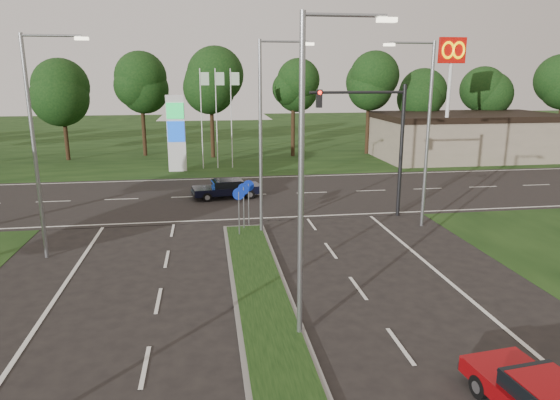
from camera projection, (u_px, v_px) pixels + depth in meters
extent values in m
cube|color=black|center=(220.00, 138.00, 61.53)|extent=(160.00, 50.00, 0.02)
cube|color=black|center=(235.00, 196.00, 31.78)|extent=(160.00, 12.00, 0.02)
cube|color=slate|center=(283.00, 376.00, 12.56)|extent=(2.00, 26.00, 0.12)
cube|color=gray|center=(465.00, 136.00, 45.96)|extent=(16.00, 9.00, 4.00)
cylinder|color=gray|center=(301.00, 186.00, 13.53)|extent=(0.16, 0.16, 9.00)
cylinder|color=gray|center=(345.00, 15.00, 12.62)|extent=(2.20, 0.10, 0.10)
cube|color=#FFF2CC|center=(387.00, 20.00, 12.80)|extent=(0.50, 0.22, 0.12)
cylinder|color=gray|center=(261.00, 140.00, 23.13)|extent=(0.16, 0.16, 9.00)
cylinder|color=gray|center=(284.00, 41.00, 22.22)|extent=(2.20, 0.10, 0.10)
cube|color=#FFF2CC|center=(308.00, 44.00, 22.40)|extent=(0.50, 0.22, 0.12)
cylinder|color=gray|center=(34.00, 151.00, 19.88)|extent=(0.16, 0.16, 9.00)
cylinder|color=gray|center=(51.00, 36.00, 18.97)|extent=(2.20, 0.10, 0.10)
cube|color=#FFF2CC|center=(82.00, 39.00, 19.15)|extent=(0.50, 0.22, 0.12)
cylinder|color=gray|center=(428.00, 137.00, 24.30)|extent=(0.16, 0.16, 9.00)
cylinder|color=gray|center=(412.00, 43.00, 23.08)|extent=(2.20, 0.10, 0.10)
cube|color=#FFF2CC|center=(389.00, 45.00, 22.94)|extent=(0.50, 0.22, 0.12)
cylinder|color=black|center=(401.00, 152.00, 26.39)|extent=(0.20, 0.20, 7.00)
cylinder|color=black|center=(358.00, 92.00, 25.28)|extent=(5.00, 0.14, 0.14)
cube|color=black|center=(319.00, 99.00, 25.07)|extent=(0.28, 0.28, 0.90)
sphere|color=#FF190C|center=(320.00, 93.00, 24.82)|extent=(0.20, 0.20, 0.20)
cylinder|color=gray|center=(239.00, 215.00, 23.31)|extent=(0.06, 0.06, 2.20)
cylinder|color=#0C26A5|center=(239.00, 194.00, 23.07)|extent=(0.56, 0.04, 0.56)
cylinder|color=gray|center=(244.00, 209.00, 24.31)|extent=(0.06, 0.06, 2.20)
cylinder|color=#0C26A5|center=(243.00, 189.00, 24.07)|extent=(0.56, 0.04, 0.56)
cylinder|color=gray|center=(249.00, 205.00, 25.03)|extent=(0.06, 0.06, 2.20)
cylinder|color=#0C26A5|center=(248.00, 186.00, 24.78)|extent=(0.56, 0.04, 0.56)
cube|color=silver|center=(176.00, 134.00, 39.12)|extent=(1.40, 0.30, 6.00)
cube|color=#0CA53F|center=(175.00, 111.00, 38.51)|extent=(1.30, 0.08, 1.20)
cube|color=#0C3FBF|center=(176.00, 132.00, 38.90)|extent=(1.30, 0.08, 1.60)
cylinder|color=silver|center=(202.00, 120.00, 40.12)|extent=(0.08, 0.08, 8.00)
cube|color=#B2D8B2|center=(204.00, 79.00, 39.40)|extent=(0.70, 0.02, 1.00)
cylinder|color=silver|center=(217.00, 119.00, 40.29)|extent=(0.08, 0.08, 8.00)
cube|color=#B2D8B2|center=(220.00, 79.00, 39.57)|extent=(0.70, 0.02, 1.00)
cylinder|color=silver|center=(231.00, 119.00, 40.47)|extent=(0.08, 0.08, 8.00)
cube|color=#B2D8B2|center=(235.00, 79.00, 39.74)|extent=(0.70, 0.02, 1.00)
cylinder|color=silver|center=(448.00, 106.00, 40.82)|extent=(0.30, 0.30, 10.00)
cube|color=#BF0C07|center=(452.00, 50.00, 39.76)|extent=(2.20, 0.35, 2.00)
torus|color=#FFC600|center=(448.00, 50.00, 39.48)|extent=(1.06, 0.16, 1.06)
torus|color=#FFC600|center=(459.00, 50.00, 39.61)|extent=(1.06, 0.16, 1.06)
cylinder|color=black|center=(224.00, 133.00, 46.60)|extent=(0.36, 0.36, 4.40)
sphere|color=black|center=(223.00, 86.00, 45.56)|extent=(6.00, 6.00, 6.00)
sphere|color=black|center=(226.00, 75.00, 45.17)|extent=(4.80, 4.80, 4.80)
cube|color=black|center=(553.00, 394.00, 10.52)|extent=(1.57, 1.90, 0.38)
cube|color=maroon|center=(554.00, 386.00, 10.47)|extent=(1.46, 1.57, 0.04)
cylinder|color=black|center=(479.00, 387.00, 11.75)|extent=(0.24, 0.58, 0.56)
cylinder|color=black|center=(531.00, 377.00, 12.12)|extent=(0.24, 0.58, 0.56)
cube|color=black|center=(227.00, 190.00, 31.08)|extent=(4.32, 2.23, 0.42)
cube|color=black|center=(228.00, 183.00, 31.01)|extent=(2.00, 1.67, 0.39)
cube|color=black|center=(228.00, 180.00, 30.96)|extent=(1.66, 1.54, 0.04)
cylinder|color=black|center=(207.00, 197.00, 30.07)|extent=(0.60, 0.26, 0.58)
cylinder|color=black|center=(204.00, 192.00, 31.49)|extent=(0.60, 0.26, 0.58)
cylinder|color=black|center=(250.00, 195.00, 30.78)|extent=(0.60, 0.26, 0.58)
cylinder|color=black|center=(245.00, 189.00, 32.21)|extent=(0.60, 0.26, 0.58)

